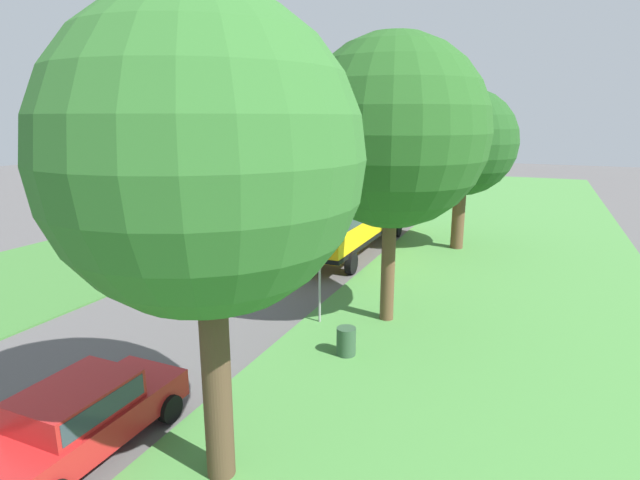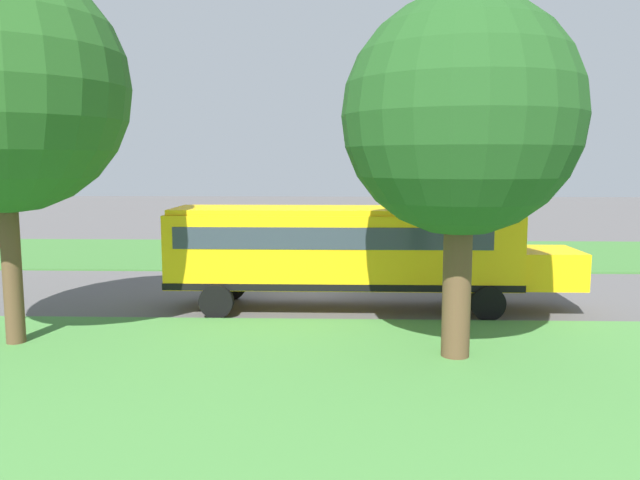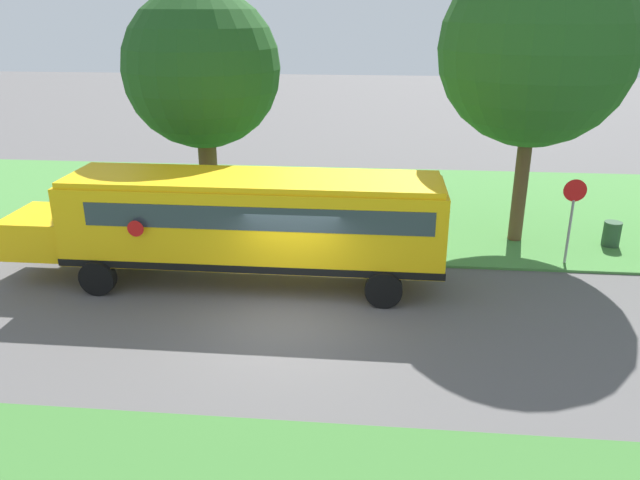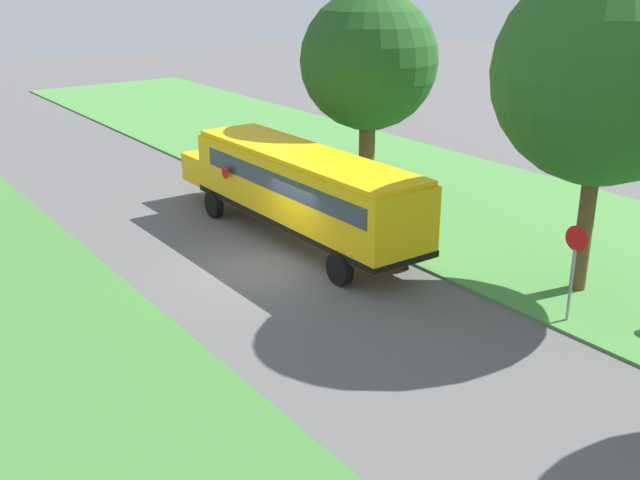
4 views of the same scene
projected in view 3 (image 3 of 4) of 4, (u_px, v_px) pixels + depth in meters
ground_plane at (287, 323)px, 15.80m from camera, size 120.00×120.00×0.00m
grass_verge at (323, 204)px, 25.09m from camera, size 12.00×80.00×0.08m
school_bus at (244, 219)px, 17.53m from camera, size 2.84×12.42×3.16m
oak_tree_beside_bus at (203, 70)px, 20.94m from camera, size 5.33×5.33×8.22m
oak_tree_roadside_mid at (534, 50)px, 19.21m from camera, size 6.02×6.02×9.32m
stop_sign at (572, 212)px, 18.74m from camera, size 0.08×0.68×2.74m
trash_bin at (611, 235)px, 20.57m from camera, size 0.56×0.56×0.90m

